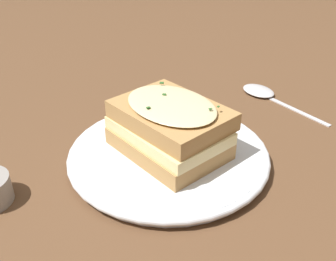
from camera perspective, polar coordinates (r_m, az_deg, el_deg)
ground_plane at (r=0.55m, az=1.07°, el=-3.55°), size 2.40×2.40×0.00m
dinner_plate at (r=0.53m, az=0.00°, el=-3.46°), size 0.27×0.27×0.02m
sandwich at (r=0.51m, az=0.05°, el=0.56°), size 0.14×0.17×0.07m
spoon at (r=0.73m, az=13.55°, el=5.35°), size 0.08×0.18×0.01m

